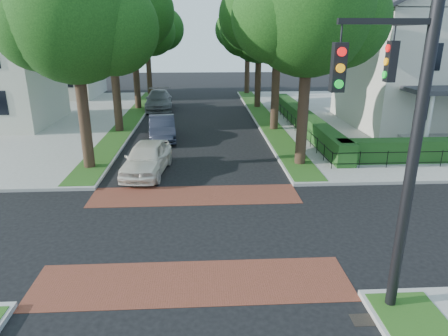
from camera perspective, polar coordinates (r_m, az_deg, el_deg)
The scene contains 23 objects.
ground at distance 14.58m, azimuth -4.31°, elevation -8.79°, with size 120.00×120.00×0.00m, color black.
sidewalk_ne at distance 37.80m, azimuth 27.53°, elevation 6.53°, with size 30.00×30.00×0.15m, color gray.
crosswalk_far at distance 17.47m, azimuth -4.13°, elevation -3.92°, with size 9.00×2.20×0.01m, color brown.
crosswalk_near at distance 11.83m, azimuth -4.58°, elevation -15.96°, with size 9.00×2.20×0.01m, color brown.
storm_drain at distance 11.11m, azimuth 19.46°, elevation -19.77°, with size 0.65×0.45×0.01m, color black.
grass_strip_ne at distance 33.07m, azimuth 5.72°, elevation 7.24°, with size 1.60×29.80×0.02m, color #1A4C15.
grass_strip_nw at distance 33.19m, azimuth -13.18°, elevation 6.88°, with size 1.60×29.80×0.02m, color #1A4C15.
tree_right_near at distance 20.84m, azimuth 12.22°, elevation 20.85°, with size 7.75×6.67×10.66m.
tree_right_mid at distance 28.68m, azimuth 7.93°, elevation 21.14°, with size 8.25×7.09×11.22m.
tree_right_far at distance 37.51m, azimuth 5.16°, elevation 18.99°, with size 7.25×6.23×9.74m.
tree_right_back at distance 46.45m, azimuth 3.54°, elevation 19.42°, with size 7.50×6.45×10.20m.
tree_left_near at distance 20.97m, azimuth -20.28°, elevation 19.16°, with size 7.50×6.45×10.20m.
tree_left_mid at distance 28.79m, azimuth -15.79°, elevation 21.35°, with size 8.00×6.88×11.48m.
tree_left_far at distance 37.58m, azimuth -12.67°, elevation 18.96°, with size 7.00×6.02×9.86m.
tree_left_back at distance 46.52m, azimuth -10.87°, elevation 19.32°, with size 7.75×6.66×10.44m.
hedge_main_road at distance 29.48m, azimuth 11.41°, elevation 6.71°, with size 1.00×18.00×1.20m, color #224919.
fence_main_road at distance 29.32m, azimuth 9.87°, elevation 6.44°, with size 0.06×18.00×0.90m, color black, non-canonical shape.
house_victorian at distance 33.55m, azimuth 28.70°, elevation 15.39°, with size 13.00×13.05×12.48m.
house_left_far at distance 47.67m, azimuth -23.44°, elevation 15.29°, with size 10.00×9.00×10.14m.
traffic_signal at distance 9.84m, azimuth 24.34°, elevation 5.21°, with size 2.17×2.00×8.00m.
parked_car_front at distance 20.27m, azimuth -10.96°, elevation 1.43°, with size 1.90×4.73×1.61m, color silver.
parked_car_middle at distance 26.73m, azimuth -8.84°, elevation 5.67°, with size 1.63×4.67×1.54m, color #222533.
parked_car_rear at distance 37.59m, azimuth -9.29°, elevation 9.55°, with size 2.38×5.86×1.70m, color slate.
Camera 1 is at (0.38, -12.92, 6.74)m, focal length 32.00 mm.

